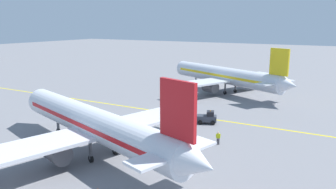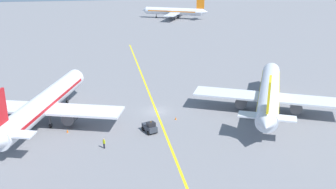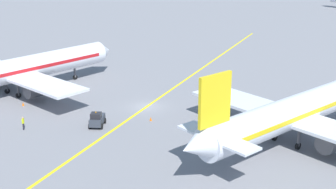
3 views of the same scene
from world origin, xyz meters
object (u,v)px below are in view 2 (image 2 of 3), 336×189
at_px(airplane_adjacent_stand, 269,93).
at_px(baggage_tug_dark, 150,127).
at_px(traffic_cone_far_edge, 67,131).
at_px(airplane_at_gate, 44,104).
at_px(airplane_distant_taxiing, 175,11).
at_px(ground_crew_worker, 104,143).
at_px(traffic_cone_mid_apron, 176,118).

distance_m(airplane_adjacent_stand, baggage_tug_dark, 24.18).
bearing_deg(traffic_cone_far_edge, airplane_at_gate, 132.63).
bearing_deg(airplane_adjacent_stand, airplane_distant_taxiing, 88.50).
bearing_deg(airplane_at_gate, baggage_tug_dark, -20.18).
relative_size(baggage_tug_dark, ground_crew_worker, 1.99).
xyz_separation_m(airplane_at_gate, traffic_cone_far_edge, (4.07, -4.43, -3.43)).
height_order(airplane_distant_taxiing, traffic_cone_mid_apron, airplane_distant_taxiing).
bearing_deg(airplane_distant_taxiing, ground_crew_worker, -104.94).
height_order(airplane_at_gate, ground_crew_worker, airplane_at_gate).
relative_size(airplane_at_gate, traffic_cone_far_edge, 63.19).
height_order(airplane_at_gate, traffic_cone_mid_apron, airplane_at_gate).
height_order(airplane_distant_taxiing, ground_crew_worker, airplane_distant_taxiing).
height_order(traffic_cone_mid_apron, traffic_cone_far_edge, same).
distance_m(airplane_at_gate, baggage_tug_dark, 19.17).
relative_size(baggage_tug_dark, traffic_cone_far_edge, 6.07).
relative_size(baggage_tug_dark, traffic_cone_mid_apron, 6.07).
xyz_separation_m(airplane_adjacent_stand, airplane_distant_taxiing, (3.07, 117.38, -0.37)).
distance_m(airplane_adjacent_stand, traffic_cone_far_edge, 37.40).
bearing_deg(traffic_cone_far_edge, airplane_adjacent_stand, 5.41).
bearing_deg(ground_crew_worker, airplane_at_gate, 131.97).
height_order(airplane_adjacent_stand, traffic_cone_far_edge, airplane_adjacent_stand).
xyz_separation_m(baggage_tug_dark, ground_crew_worker, (-7.66, -4.73, 0.01)).
height_order(ground_crew_worker, traffic_cone_mid_apron, ground_crew_worker).
xyz_separation_m(airplane_at_gate, airplane_adjacent_stand, (41.15, -0.91, 0.00)).
bearing_deg(airplane_distant_taxiing, traffic_cone_mid_apron, -100.12).
relative_size(airplane_adjacent_stand, baggage_tug_dark, 10.04).
bearing_deg(airplane_at_gate, airplane_distant_taxiing, 69.21).
relative_size(airplane_at_gate, airplane_distant_taxiing, 1.16).
bearing_deg(ground_crew_worker, traffic_cone_far_edge, 131.53).
height_order(airplane_at_gate, traffic_cone_far_edge, airplane_at_gate).
xyz_separation_m(airplane_adjacent_stand, traffic_cone_far_edge, (-37.07, -3.51, -3.43)).
xyz_separation_m(airplane_adjacent_stand, baggage_tug_dark, (-23.35, -5.63, -2.81)).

